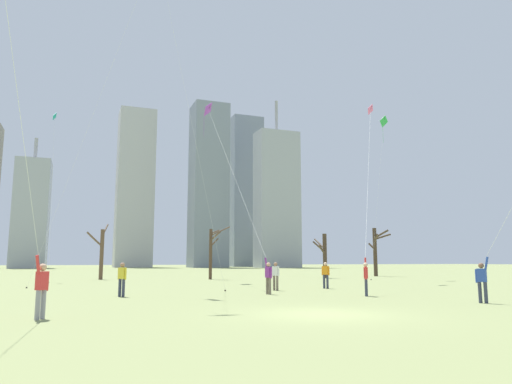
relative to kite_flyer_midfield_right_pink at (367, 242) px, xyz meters
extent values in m
plane|color=#848E56|center=(-7.04, -7.83, -2.69)|extent=(400.00, 400.00, 0.00)
cylinder|color=#33384C|center=(-1.28, -1.73, -2.26)|extent=(0.14, 0.14, 0.85)
cylinder|color=#33384C|center=(-1.16, -1.55, -2.26)|extent=(0.14, 0.14, 0.85)
cube|color=red|center=(-1.22, -1.64, -1.57)|extent=(0.35, 0.39, 0.54)
sphere|color=beige|center=(-1.22, -1.64, -1.18)|extent=(0.22, 0.22, 0.22)
cylinder|color=red|center=(-1.34, -1.82, -1.60)|extent=(0.09, 0.09, 0.55)
cylinder|color=red|center=(-1.10, -1.47, -1.09)|extent=(0.19, 0.22, 0.56)
cube|color=pink|center=(8.23, 11.07, 11.76)|extent=(0.87, 0.55, 0.94)
cylinder|color=black|center=(8.23, 11.07, 11.76)|extent=(0.27, 0.21, 0.59)
cylinder|color=silver|center=(3.56, 4.80, 5.46)|extent=(9.35, 12.55, 12.61)
cylinder|color=gray|center=(-15.37, -6.06, -2.26)|extent=(0.14, 0.14, 0.85)
cylinder|color=gray|center=(-15.50, -6.24, -2.26)|extent=(0.14, 0.14, 0.85)
cube|color=red|center=(-15.44, -6.15, -1.57)|extent=(0.37, 0.39, 0.54)
sphere|color=tan|center=(-15.44, -6.15, -1.18)|extent=(0.22, 0.22, 0.22)
cylinder|color=red|center=(-15.31, -5.98, -1.60)|extent=(0.09, 0.09, 0.55)
cylinder|color=red|center=(-15.57, -6.31, -1.09)|extent=(0.20, 0.21, 0.56)
cylinder|color=#726656|center=(-5.17, 1.11, -2.26)|extent=(0.14, 0.14, 0.85)
cylinder|color=#726656|center=(-5.23, 1.32, -2.26)|extent=(0.14, 0.14, 0.85)
cube|color=purple|center=(-5.20, 1.21, -1.57)|extent=(0.28, 0.38, 0.54)
sphere|color=tan|center=(-5.20, 1.21, -1.18)|extent=(0.22, 0.22, 0.22)
cylinder|color=purple|center=(-5.15, 1.01, -1.60)|extent=(0.09, 0.09, 0.55)
cylinder|color=purple|center=(-5.26, 1.41, -1.09)|extent=(0.14, 0.22, 0.56)
cube|color=purple|center=(-4.32, 17.37, 12.27)|extent=(0.79, 1.29, 1.34)
cylinder|color=black|center=(-4.32, 17.37, 12.27)|extent=(0.60, 0.05, 0.80)
cylinder|color=purple|center=(-4.66, 17.40, 10.77)|extent=(0.02, 0.02, 2.06)
cylinder|color=silver|center=(-4.79, 9.39, 5.72)|extent=(0.95, 15.97, 13.12)
cylinder|color=#33384C|center=(0.97, -6.52, -2.26)|extent=(0.14, 0.14, 0.85)
cylinder|color=#33384C|center=(1.07, -6.71, -2.26)|extent=(0.14, 0.14, 0.85)
cube|color=#2D4CA5|center=(1.02, -6.62, -1.57)|extent=(0.33, 0.39, 0.54)
sphere|color=brown|center=(1.02, -6.62, -1.18)|extent=(0.22, 0.22, 0.22)
cylinder|color=#2D4CA5|center=(0.92, -6.43, -1.60)|extent=(0.09, 0.09, 0.55)
cylinder|color=#2D4CA5|center=(1.11, -6.80, -1.09)|extent=(0.17, 0.22, 0.56)
cylinder|color=#33384C|center=(0.16, 4.66, -2.26)|extent=(0.14, 0.14, 0.85)
cylinder|color=#33384C|center=(0.01, 4.82, -2.26)|extent=(0.14, 0.14, 0.85)
cube|color=orange|center=(0.09, 4.74, -1.57)|extent=(0.38, 0.39, 0.54)
sphere|color=beige|center=(0.09, 4.74, -1.18)|extent=(0.22, 0.22, 0.22)
cylinder|color=orange|center=(0.23, 4.59, -1.60)|extent=(0.09, 0.09, 0.55)
cylinder|color=orange|center=(-0.06, 4.90, -1.60)|extent=(0.09, 0.09, 0.55)
cylinder|color=#726656|center=(-3.67, 4.12, -2.26)|extent=(0.14, 0.14, 0.85)
cylinder|color=#726656|center=(-3.55, 3.94, -2.26)|extent=(0.14, 0.14, 0.85)
cube|color=white|center=(-3.61, 4.03, -1.57)|extent=(0.35, 0.39, 0.54)
sphere|color=#9E7051|center=(-3.61, 4.03, -1.18)|extent=(0.22, 0.22, 0.22)
cylinder|color=white|center=(-3.72, 4.20, -1.60)|extent=(0.09, 0.09, 0.55)
cylinder|color=white|center=(-3.49, 3.85, -1.60)|extent=(0.09, 0.09, 0.55)
cylinder|color=#33384C|center=(-12.35, 2.04, -2.26)|extent=(0.14, 0.14, 0.85)
cylinder|color=#33384C|center=(-12.50, 2.20, -2.26)|extent=(0.14, 0.14, 0.85)
cube|color=yellow|center=(-12.42, 2.12, -1.57)|extent=(0.38, 0.38, 0.54)
sphere|color=#9E7051|center=(-12.42, 2.12, -1.18)|extent=(0.22, 0.22, 0.22)
cylinder|color=yellow|center=(-12.28, 1.96, -1.60)|extent=(0.09, 0.09, 0.55)
cylinder|color=yellow|center=(-12.57, 2.27, -1.60)|extent=(0.09, 0.09, 0.55)
cube|color=teal|center=(-17.03, 23.44, 11.99)|extent=(0.29, 0.78, 0.76)
cylinder|color=black|center=(-17.03, 23.44, 11.99)|extent=(0.24, 0.05, 0.48)
cylinder|color=silver|center=(-16.74, 21.25, 4.67)|extent=(0.58, 4.39, 14.64)
cylinder|color=#3F3833|center=(-16.46, 19.06, -2.65)|extent=(0.10, 0.10, 0.08)
cylinder|color=silver|center=(-14.10, 9.48, 7.96)|extent=(6.51, 4.24, 21.22)
cylinder|color=#3F3833|center=(-17.35, 11.60, -2.65)|extent=(0.10, 0.10, 0.08)
cube|color=green|center=(13.76, 16.80, 12.93)|extent=(1.22, 0.35, 1.22)
cylinder|color=black|center=(13.76, 16.80, 12.93)|extent=(0.14, 0.24, 0.79)
cylinder|color=green|center=(13.69, 16.93, 11.60)|extent=(0.02, 0.02, 1.73)
cylinder|color=silver|center=(12.03, 15.85, 5.14)|extent=(3.47, 1.91, 15.58)
cylinder|color=#3F3833|center=(10.30, 14.90, -2.65)|extent=(0.10, 0.10, 0.08)
cylinder|color=silver|center=(-9.57, 4.06, 10.55)|extent=(6.08, 0.77, 26.39)
cylinder|color=#3F3833|center=(-6.53, 4.44, -2.65)|extent=(0.10, 0.10, 0.08)
cylinder|color=#4C3828|center=(-2.76, 21.58, -0.34)|extent=(0.30, 0.30, 4.69)
cylinder|color=#4C3828|center=(-2.39, 21.60, 0.76)|extent=(0.84, 0.18, 0.83)
cylinder|color=#4C3828|center=(-2.55, 20.72, 1.30)|extent=(0.56, 1.79, 0.82)
cylinder|color=#4C3828|center=(-2.29, 21.85, 1.75)|extent=(1.05, 0.69, 0.49)
cylinder|color=#4C3828|center=(-1.90, 21.35, 1.81)|extent=(1.80, 0.58, 0.94)
cylinder|color=#423326|center=(17.09, 23.92, 0.02)|extent=(0.43, 0.43, 5.41)
cylinder|color=#423326|center=(17.93, 23.59, 1.74)|extent=(1.83, 0.89, 0.76)
cylinder|color=#423326|center=(16.81, 23.25, 1.53)|extent=(0.74, 1.48, 0.95)
cylinder|color=#423326|center=(16.95, 24.29, 0.64)|extent=(0.52, 0.95, 0.85)
cylinder|color=#423326|center=(17.47, 23.17, 2.01)|extent=(1.00, 1.67, 0.99)
cylinder|color=#423326|center=(8.90, 20.75, -0.47)|extent=(0.41, 0.41, 4.43)
cylinder|color=#423326|center=(8.51, 21.24, 0.44)|extent=(0.99, 1.18, 1.20)
cylinder|color=#423326|center=(8.82, 21.65, 0.75)|extent=(0.33, 1.91, 1.21)
cylinder|color=#423326|center=(8.39, 20.41, 0.14)|extent=(1.23, 0.90, 1.03)
cylinder|color=brown|center=(-12.33, 24.98, -0.37)|extent=(0.36, 0.36, 4.64)
cylinder|color=brown|center=(-13.02, 25.06, 1.02)|extent=(1.52, 0.35, 1.44)
cylinder|color=brown|center=(-12.91, 25.30, 0.88)|extent=(1.28, 0.78, 1.19)
cylinder|color=brown|center=(-12.09, 25.52, 1.93)|extent=(0.67, 1.23, 1.24)
cube|color=#9EA3AD|center=(-25.21, 102.82, 10.22)|extent=(7.74, 9.93, 25.80)
cylinder|color=#99999E|center=(-25.21, 102.82, 26.00)|extent=(0.80, 0.80, 5.76)
cube|color=#B2B2B7|center=(-0.44, 110.43, 18.98)|extent=(9.73, 8.97, 43.33)
cube|color=gray|center=(33.90, 114.84, 20.69)|extent=(9.66, 5.18, 46.75)
cube|color=gray|center=(17.80, 100.30, 19.36)|extent=(9.39, 8.57, 44.10)
cube|color=#9EA3AD|center=(34.45, 92.46, 15.34)|extent=(11.13, 6.65, 36.05)
cylinder|color=#99999E|center=(34.45, 92.46, 37.83)|extent=(0.80, 0.80, 8.94)
camera|label=1|loc=(-14.52, -21.66, -0.99)|focal=33.14mm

